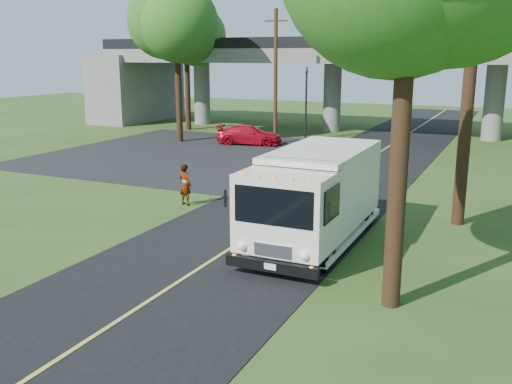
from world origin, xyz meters
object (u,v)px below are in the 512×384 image
Objects in this scene: utility_pole at (276,76)px; tree_left_far at (187,36)px; traffic_signal at (306,96)px; step_van at (315,194)px; pedestrian at (185,185)px; red_sedan at (249,135)px; tree_left_lot at (178,26)px.

utility_pole is 10.45m from tree_left_far.
traffic_signal is 22.87m from step_van.
tree_left_far reaches higher than pedestrian.
step_van is 1.60× the size of red_sedan.
tree_left_far is 25.14m from pedestrian.
red_sedan is at bearing 121.29° from step_van.
tree_left_far is 1.36× the size of step_van.
step_van is at bearing -160.11° from red_sedan.
step_van is 4.25× the size of pedestrian.
traffic_signal reaches higher than red_sedan.
utility_pole is at bearing -126.87° from traffic_signal.
red_sedan is (-2.93, -3.14, -2.54)m from traffic_signal.
red_sedan is at bearing -133.05° from traffic_signal.
red_sedan is at bearing -60.21° from pedestrian.
pedestrian is (4.72, -15.77, 0.20)m from red_sedan.
tree_left_lot is (-6.29, -2.16, 3.31)m from utility_pole.
tree_left_far is 5.80× the size of pedestrian.
tree_left_lot is 18.94m from pedestrian.
traffic_signal reaches higher than step_van.
traffic_signal is 4.99m from red_sedan.
utility_pole is 1.99× the size of red_sedan.
step_van is (15.99, -17.13, -6.25)m from tree_left_lot.
tree_left_lot reaches higher than red_sedan.
red_sedan is (-11.13, 18.15, -0.99)m from step_van.
tree_left_far is at bearing 157.57° from utility_pole.
utility_pole is (-1.50, -2.00, 1.40)m from traffic_signal.
step_van is (18.99, -23.13, -5.80)m from tree_left_far.
utility_pole is 1.24× the size of step_van.
traffic_signal is 0.53× the size of tree_left_far.
pedestrian is (1.78, -18.91, -2.35)m from traffic_signal.
utility_pole is 5.28× the size of pedestrian.
tree_left_far reaches higher than traffic_signal.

